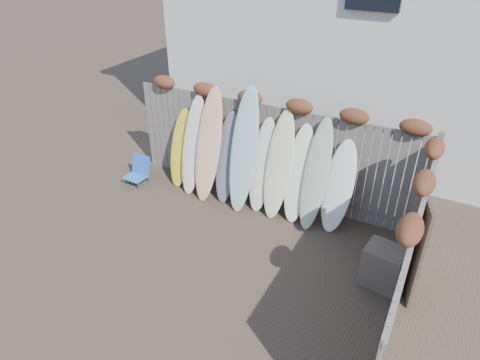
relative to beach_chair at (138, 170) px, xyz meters
The scene contains 17 objects.
ground 3.18m from the beach_chair, 30.18° to the right, with size 80.00×80.00×0.00m, color #493A2D.
back_fence 3.05m from the beach_chair, 16.03° to the left, with size 6.05×0.28×2.24m.
right_fence 5.95m from the beach_chair, 13.15° to the right, with size 0.28×4.40×2.24m.
house 6.57m from the beach_chair, 56.60° to the left, with size 8.50×5.50×6.33m.
beach_chair is the anchor object (origin of this frame).
wooden_crate 5.46m from the beach_chair, ahead, with size 0.59×0.49×0.69m, color brown.
lattice_panel 5.81m from the beach_chair, ahead, with size 0.05×1.12×1.68m, color #34251F.
surfboard_0 1.12m from the beach_chair, 27.26° to the left, with size 0.50×0.07×1.71m, color yellow.
surfboard_1 1.49m from the beach_chair, 16.62° to the left, with size 0.48×0.07×2.10m, color silver.
surfboard_2 1.88m from the beach_chair, 11.13° to the left, with size 0.53×0.07×2.35m, color #E78F6E.
surfboard_3 2.16m from the beach_chair, 10.95° to the left, with size 0.46×0.07×1.89m, color slate.
surfboard_4 2.63m from the beach_chair, ahead, with size 0.52×0.07×2.50m, color #97BEC5.
surfboard_5 2.90m from the beach_chair, ahead, with size 0.47×0.07×1.89m, color white.
surfboard_6 3.26m from the beach_chair, ahead, with size 0.51×0.07×2.13m, color beige.
surfboard_7 3.63m from the beach_chair, ahead, with size 0.49×0.07×1.91m, color white.
surfboard_8 3.98m from the beach_chair, ahead, with size 0.46×0.07×2.13m, color #AEC7A6.
surfboard_9 4.37m from the beach_chair, ahead, with size 0.55×0.07×1.77m, color white.
Camera 1 is at (3.05, -4.60, 4.90)m, focal length 32.00 mm.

